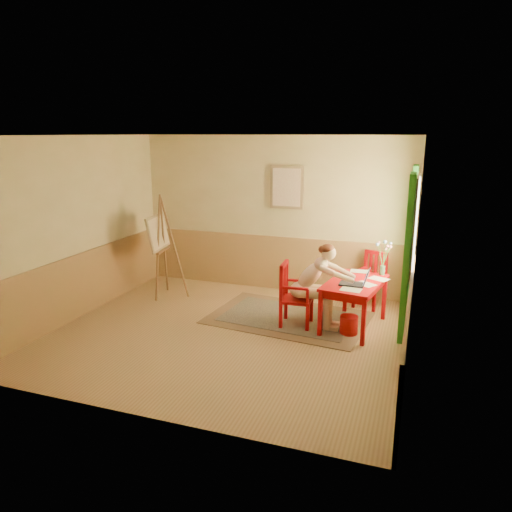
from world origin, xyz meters
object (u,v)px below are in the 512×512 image
at_px(figure, 316,282).
at_px(easel, 160,237).
at_px(table, 355,287).
at_px(chair_back, 371,280).
at_px(laptop, 357,282).
at_px(chair_left, 294,295).

bearing_deg(figure, easel, 169.35).
relative_size(table, figure, 1.01).
height_order(chair_back, easel, easel).
relative_size(table, chair_back, 1.41).
distance_m(figure, laptop, 0.59).
relative_size(chair_left, easel, 0.53).
bearing_deg(chair_left, easel, 167.24).
bearing_deg(chair_back, chair_left, -129.18).
xyz_separation_m(chair_left, laptop, (0.91, 0.05, 0.28)).
relative_size(table, chair_left, 1.34).
distance_m(chair_back, easel, 3.69).
bearing_deg(table, figure, -162.65).
bearing_deg(chair_left, chair_back, 50.82).
height_order(table, figure, figure).
distance_m(table, chair_left, 0.91).
distance_m(table, chair_back, 1.05).
height_order(figure, laptop, figure).
bearing_deg(chair_back, easel, -169.63).
bearing_deg(table, chair_back, 82.31).
relative_size(chair_back, easel, 0.51).
xyz_separation_m(table, chair_back, (0.14, 1.03, -0.17)).
bearing_deg(chair_back, figure, -119.66).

